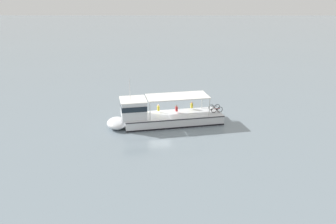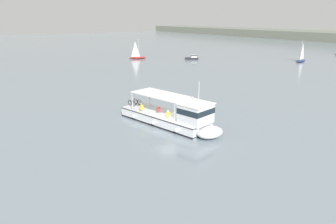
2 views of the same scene
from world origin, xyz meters
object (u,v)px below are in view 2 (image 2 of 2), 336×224
Objects in this scene: motorboat_near_port at (193,58)px; sailboat_mid_channel at (301,60)px; sailboat_far_right at (137,57)px; ferry_main at (175,117)px.

motorboat_near_port is 28.20m from sailboat_mid_channel.
sailboat_far_right is at bearing -129.09° from motorboat_near_port.
sailboat_mid_channel is at bearing 111.31° from ferry_main.
ferry_main is 56.37m from sailboat_far_right.
sailboat_mid_channel is (-21.79, 55.84, -0.47)m from ferry_main.
motorboat_near_port is 15.32m from sailboat_far_right.
ferry_main is 3.51× the size of motorboat_near_port.
sailboat_far_right is at bearing -132.43° from sailboat_mid_channel.
sailboat_mid_channel is at bearing 45.76° from motorboat_near_port.
motorboat_near_port is at bearing 139.32° from ferry_main.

